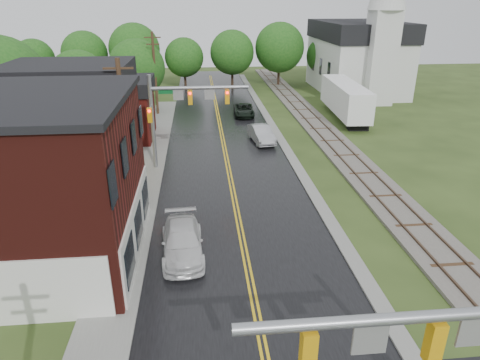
{
  "coord_description": "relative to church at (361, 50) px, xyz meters",
  "views": [
    {
      "loc": [
        -2.07,
        -4.58,
        12.23
      ],
      "look_at": [
        -0.1,
        15.83,
        3.5
      ],
      "focal_mm": 32.0,
      "sensor_mm": 36.0,
      "label": 1
    }
  ],
  "objects": [
    {
      "name": "main_road",
      "position": [
        -20.0,
        -23.74,
        -5.83
      ],
      "size": [
        10.0,
        90.0,
        0.02
      ],
      "primitive_type": "cube",
      "color": "black",
      "rests_on": "ground"
    },
    {
      "name": "curb_right",
      "position": [
        -14.6,
        -18.74,
        -5.83
      ],
      "size": [
        0.8,
        70.0,
        0.12
      ],
      "primitive_type": "cube",
      "color": "gray",
      "rests_on": "ground"
    },
    {
      "name": "sidewalk_left",
      "position": [
        -26.2,
        -28.74,
        -5.83
      ],
      "size": [
        2.4,
        50.0,
        0.12
      ],
      "primitive_type": "cube",
      "color": "gray",
      "rests_on": "ground"
    },
    {
      "name": "yellow_house",
      "position": [
        -31.0,
        -27.74,
        -2.63
      ],
      "size": [
        8.0,
        7.0,
        6.4
      ],
      "primitive_type": "cube",
      "color": "tan",
      "rests_on": "ground"
    },
    {
      "name": "darkred_building",
      "position": [
        -30.0,
        -18.74,
        -3.63
      ],
      "size": [
        7.0,
        6.0,
        4.4
      ],
      "primitive_type": "cube",
      "color": "#3F0F0C",
      "rests_on": "ground"
    },
    {
      "name": "church",
      "position": [
        0.0,
        0.0,
        0.0
      ],
      "size": [
        10.4,
        18.4,
        20.0
      ],
      "color": "silver",
      "rests_on": "ground"
    },
    {
      "name": "railroad",
      "position": [
        -10.0,
        -18.74,
        -5.73
      ],
      "size": [
        3.2,
        80.0,
        0.3
      ],
      "color": "#59544C",
      "rests_on": "ground"
    },
    {
      "name": "traffic_signal_near",
      "position": [
        -16.53,
        -51.74,
        -0.87
      ],
      "size": [
        7.34,
        0.3,
        7.2
      ],
      "color": "gray",
      "rests_on": "ground"
    },
    {
      "name": "traffic_signal_far",
      "position": [
        -23.47,
        -26.74,
        -0.86
      ],
      "size": [
        7.34,
        0.43,
        7.2
      ],
      "color": "gray",
      "rests_on": "ground"
    },
    {
      "name": "utility_pole_b",
      "position": [
        -26.8,
        -31.74,
        -1.11
      ],
      "size": [
        1.8,
        0.28,
        9.0
      ],
      "color": "#382616",
      "rests_on": "ground"
    },
    {
      "name": "utility_pole_c",
      "position": [
        -26.8,
        -9.74,
        -1.11
      ],
      "size": [
        1.8,
        0.28,
        9.0
      ],
      "color": "#382616",
      "rests_on": "ground"
    },
    {
      "name": "tree_left_b",
      "position": [
        -37.85,
        -21.84,
        -0.12
      ],
      "size": [
        7.6,
        7.6,
        9.69
      ],
      "color": "black",
      "rests_on": "ground"
    },
    {
      "name": "tree_left_c",
      "position": [
        -33.85,
        -13.84,
        -1.32
      ],
      "size": [
        6.0,
        6.0,
        7.65
      ],
      "color": "black",
      "rests_on": "ground"
    },
    {
      "name": "tree_left_e",
      "position": [
        -28.85,
        -7.84,
        -1.02
      ],
      "size": [
        6.4,
        6.4,
        8.16
      ],
      "color": "black",
      "rests_on": "ground"
    },
    {
      "name": "suv_dark",
      "position": [
        -17.1,
        -11.29,
        -5.18
      ],
      "size": [
        2.33,
        4.76,
        1.3
      ],
      "primitive_type": "imported",
      "rotation": [
        0.0,
        0.0,
        -0.04
      ],
      "color": "black",
      "rests_on": "ground"
    },
    {
      "name": "sedan_silver",
      "position": [
        -16.5,
        -20.95,
        -5.08
      ],
      "size": [
        2.2,
        4.78,
        1.52
      ],
      "primitive_type": "imported",
      "rotation": [
        0.0,
        0.0,
        0.13
      ],
      "color": "#A2A3A7",
      "rests_on": "ground"
    },
    {
      "name": "pickup_white",
      "position": [
        -23.2,
        -39.19,
        -5.1
      ],
      "size": [
        2.35,
        5.18,
        1.47
      ],
      "primitive_type": "imported",
      "rotation": [
        0.0,
        0.0,
        0.06
      ],
      "color": "silver",
      "rests_on": "ground"
    },
    {
      "name": "semi_trailer",
      "position": [
        -6.24,
        -13.46,
        -3.56
      ],
      "size": [
        3.32,
        12.22,
        3.82
      ],
      "color": "black",
      "rests_on": "ground"
    }
  ]
}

